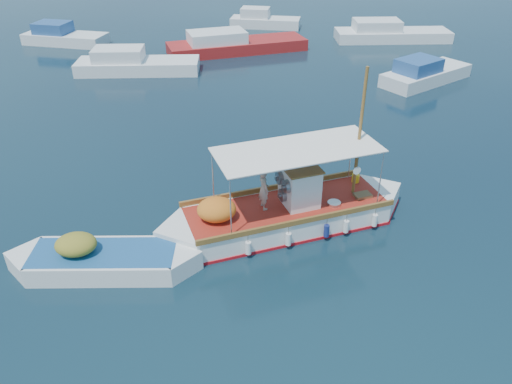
{
  "coord_description": "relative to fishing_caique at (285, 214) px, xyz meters",
  "views": [
    {
      "loc": [
        -1.6,
        -14.4,
        10.31
      ],
      "look_at": [
        -0.73,
        0.0,
        1.52
      ],
      "focal_mm": 35.0,
      "sensor_mm": 36.0,
      "label": 1
    }
  ],
  "objects": [
    {
      "name": "bg_boat_e",
      "position": [
        11.03,
        24.92,
        -0.01
      ],
      "size": [
        8.94,
        2.79,
        1.8
      ],
      "rotation": [
        0.0,
        0.0,
        -0.02
      ],
      "color": "silver",
      "rests_on": "ground"
    },
    {
      "name": "bg_boat_n",
      "position": [
        -1.35,
        22.37,
        -0.01
      ],
      "size": [
        10.5,
        5.26,
        1.8
      ],
      "rotation": [
        0.0,
        0.0,
        0.25
      ],
      "color": "maroon",
      "rests_on": "ground"
    },
    {
      "name": "bg_boat_nw",
      "position": [
        -7.9,
        18.0,
        -0.01
      ],
      "size": [
        7.91,
        2.57,
        1.8
      ],
      "rotation": [
        0.0,
        0.0,
        -0.02
      ],
      "color": "silver",
      "rests_on": "ground"
    },
    {
      "name": "dinghy",
      "position": [
        -5.97,
        -2.04,
        -0.18
      ],
      "size": [
        6.17,
        1.96,
        1.51
      ],
      "rotation": [
        0.0,
        0.0,
        -0.05
      ],
      "color": "white",
      "rests_on": "ground"
    },
    {
      "name": "ground",
      "position": [
        -0.3,
        -0.13,
        -0.5
      ],
      "size": [
        160.0,
        160.0,
        0.0
      ],
      "primitive_type": "plane",
      "color": "black",
      "rests_on": "ground"
    },
    {
      "name": "fishing_caique",
      "position": [
        0.0,
        0.0,
        0.0
      ],
      "size": [
        8.97,
        4.33,
        5.7
      ],
      "rotation": [
        0.0,
        0.0,
        0.28
      ],
      "color": "white",
      "rests_on": "ground"
    },
    {
      "name": "bg_boat_ne",
      "position": [
        10.3,
        14.88,
        -0.01
      ],
      "size": [
        6.46,
        5.28,
        1.8
      ],
      "rotation": [
        0.0,
        0.0,
        0.58
      ],
      "color": "silver",
      "rests_on": "ground"
    },
    {
      "name": "bg_boat_far_n",
      "position": [
        1.43,
        29.99,
        -0.01
      ],
      "size": [
        6.22,
        3.23,
        1.8
      ],
      "rotation": [
        0.0,
        0.0,
        -0.22
      ],
      "color": "silver",
      "rests_on": "ground"
    },
    {
      "name": "bg_boat_far_w",
      "position": [
        -14.44,
        25.47,
        -0.01
      ],
      "size": [
        6.71,
        3.97,
        1.8
      ],
      "rotation": [
        0.0,
        0.0,
        -0.28
      ],
      "color": "silver",
      "rests_on": "ground"
    }
  ]
}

